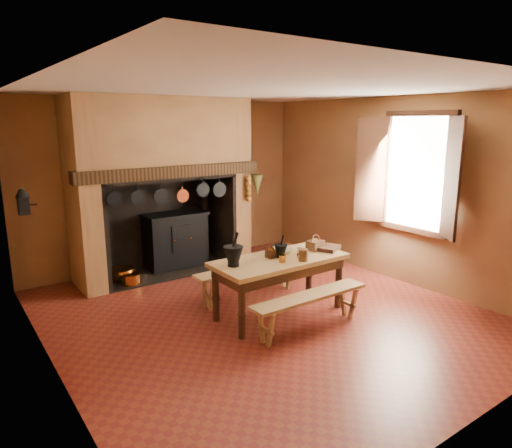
{
  "coord_description": "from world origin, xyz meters",
  "views": [
    {
      "loc": [
        -3.27,
        -4.41,
        2.43
      ],
      "look_at": [
        0.09,
        0.3,
        1.12
      ],
      "focal_mm": 32.0,
      "sensor_mm": 36.0,
      "label": 1
    }
  ],
  "objects_px": {
    "bench_front": "(310,303)",
    "iron_range": "(176,239)",
    "wicker_basket": "(315,245)",
    "work_table": "(280,267)",
    "mixing_bowl": "(282,251)",
    "coffee_grinder": "(271,253)"
  },
  "relations": [
    {
      "from": "bench_front",
      "to": "iron_range",
      "type": "bearing_deg",
      "value": 93.86
    },
    {
      "from": "bench_front",
      "to": "wicker_basket",
      "type": "xyz_separation_m",
      "value": [
        0.62,
        0.6,
        0.48
      ]
    },
    {
      "from": "wicker_basket",
      "to": "bench_front",
      "type": "bearing_deg",
      "value": -146.35
    },
    {
      "from": "iron_range",
      "to": "work_table",
      "type": "bearing_deg",
      "value": -85.27
    },
    {
      "from": "iron_range",
      "to": "mixing_bowl",
      "type": "relative_size",
      "value": 5.56
    },
    {
      "from": "iron_range",
      "to": "work_table",
      "type": "xyz_separation_m",
      "value": [
        0.21,
        -2.56,
        0.15
      ]
    },
    {
      "from": "mixing_bowl",
      "to": "wicker_basket",
      "type": "bearing_deg",
      "value": -13.48
    },
    {
      "from": "mixing_bowl",
      "to": "coffee_grinder",
      "type": "bearing_deg",
      "value": -164.93
    },
    {
      "from": "iron_range",
      "to": "bench_front",
      "type": "distance_m",
      "value": 3.15
    },
    {
      "from": "iron_range",
      "to": "coffee_grinder",
      "type": "bearing_deg",
      "value": -87.04
    },
    {
      "from": "iron_range",
      "to": "mixing_bowl",
      "type": "distance_m",
      "value": 2.46
    },
    {
      "from": "work_table",
      "to": "coffee_grinder",
      "type": "height_order",
      "value": "coffee_grinder"
    },
    {
      "from": "iron_range",
      "to": "bench_front",
      "type": "height_order",
      "value": "iron_range"
    },
    {
      "from": "iron_range",
      "to": "bench_front",
      "type": "relative_size",
      "value": 1.01
    },
    {
      "from": "work_table",
      "to": "coffee_grinder",
      "type": "distance_m",
      "value": 0.21
    },
    {
      "from": "coffee_grinder",
      "to": "wicker_basket",
      "type": "bearing_deg",
      "value": -6.34
    },
    {
      "from": "work_table",
      "to": "mixing_bowl",
      "type": "xyz_separation_m",
      "value": [
        0.15,
        0.14,
        0.15
      ]
    },
    {
      "from": "iron_range",
      "to": "wicker_basket",
      "type": "distance_m",
      "value": 2.69
    },
    {
      "from": "work_table",
      "to": "iron_range",
      "type": "bearing_deg",
      "value": 94.73
    },
    {
      "from": "bench_front",
      "to": "coffee_grinder",
      "type": "xyz_separation_m",
      "value": [
        -0.08,
        0.66,
        0.48
      ]
    },
    {
      "from": "wicker_basket",
      "to": "iron_range",
      "type": "bearing_deg",
      "value": 97.82
    },
    {
      "from": "work_table",
      "to": "bench_front",
      "type": "height_order",
      "value": "work_table"
    }
  ]
}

